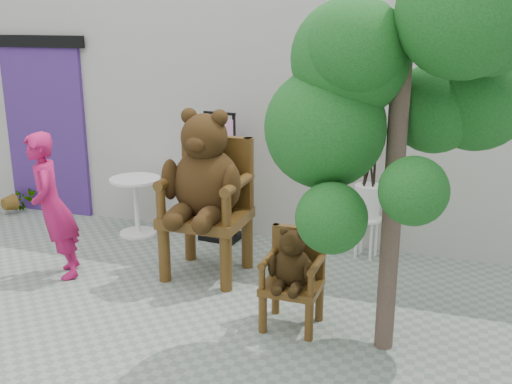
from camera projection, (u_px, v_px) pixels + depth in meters
ground_plane at (161, 341)px, 4.88m from camera, size 60.00×60.00×0.00m
back_wall at (276, 106)px, 7.27m from camera, size 9.00×1.00×3.00m
doorway at (46, 126)px, 7.84m from camera, size 1.40×0.11×2.33m
chair_big at (206, 183)px, 5.91m from camera, size 0.81×0.89×1.70m
chair_small at (293, 268)px, 4.99m from camera, size 0.48×0.48×0.89m
person at (53, 207)px, 5.90m from camera, size 0.60×0.64×1.48m
cafe_table at (136, 199)px, 7.16m from camera, size 0.60×0.60×0.70m
display_stand at (221, 191)px, 6.98m from camera, size 0.48×0.39×1.51m
stool_bucket at (368, 201)px, 6.42m from camera, size 0.32×0.32×1.45m
tree at (403, 83)px, 4.19m from camera, size 1.90×1.63×3.00m
potted_plant at (17, 199)px, 8.03m from camera, size 0.43×0.40×0.39m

